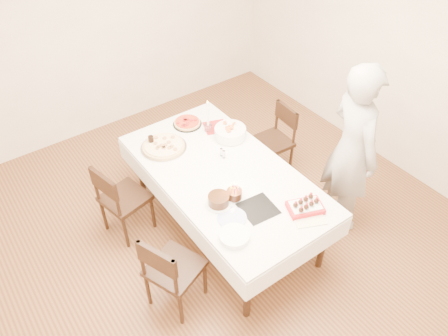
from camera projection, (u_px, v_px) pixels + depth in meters
floor at (230, 231)px, 4.52m from camera, size 5.00×5.00×0.00m
wall_back at (105, 24)px, 5.14m from camera, size 4.50×0.04×2.70m
wall_right at (402, 52)px, 4.62m from camera, size 0.04×5.00×2.70m
dining_table at (224, 200)px, 4.33m from camera, size 1.74×2.39×0.75m
chair_right_savory at (272, 142)px, 4.96m from camera, size 0.46×0.46×0.84m
chair_left_savory at (125, 198)px, 4.27m from camera, size 0.53×0.53×0.87m
chair_left_dessert at (175, 268)px, 3.65m from camera, size 0.59×0.59×0.88m
person at (352, 150)px, 4.09m from camera, size 0.59×0.75×1.80m
pizza_white at (164, 146)px, 4.34m from camera, size 0.59×0.59×0.04m
pizza_pepperoni at (187, 123)px, 4.64m from camera, size 0.36×0.36×0.04m
red_placemat at (216, 127)px, 4.62m from camera, size 0.30×0.30×0.01m
pasta_bowl at (230, 132)px, 4.45m from camera, size 0.42×0.42×0.10m
taper_candle at (208, 116)px, 4.45m from camera, size 0.10×0.10×0.37m
shaker_pair at (224, 154)px, 4.21m from camera, size 0.08×0.08×0.09m
cola_glass at (151, 141)px, 4.36m from camera, size 0.06×0.06×0.10m
layer_cake at (219, 200)px, 3.74m from camera, size 0.28×0.28×0.10m
cake_board at (258, 209)px, 3.73m from camera, size 0.32×0.32×0.01m
birthday_cake at (234, 191)px, 3.77m from camera, size 0.18×0.18×0.14m
strawberry_box at (305, 207)px, 3.70m from camera, size 0.34×0.29×0.07m
box_lid at (309, 219)px, 3.64m from camera, size 0.31×0.26×0.02m
plate_stack at (234, 236)px, 3.47m from camera, size 0.29×0.29×0.05m
china_plate at (232, 218)px, 3.65m from camera, size 0.28×0.28×0.01m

